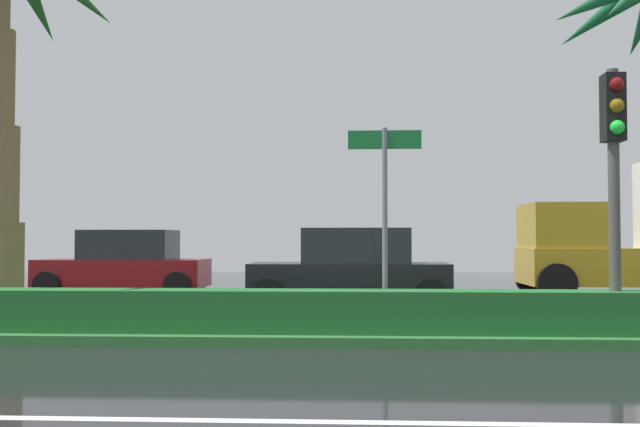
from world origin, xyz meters
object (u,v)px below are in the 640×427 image
traffic_signal_median_right (614,151)px  car_in_traffic_second (125,264)px  street_name_sign (385,199)px  car_in_traffic_third (351,269)px

traffic_signal_median_right → car_in_traffic_second: size_ratio=0.87×
street_name_sign → car_in_traffic_third: 5.29m
traffic_signal_median_right → car_in_traffic_second: 13.06m
traffic_signal_median_right → street_name_sign: bearing=170.7°
car_in_traffic_second → car_in_traffic_third: size_ratio=1.00×
street_name_sign → car_in_traffic_second: bearing=129.0°
traffic_signal_median_right → car_in_traffic_third: (-3.76, 5.63, -1.89)m
traffic_signal_median_right → car_in_traffic_second: (-9.69, 8.54, -1.89)m
car_in_traffic_third → street_name_sign: bearing=96.2°
traffic_signal_median_right → street_name_sign: traffic_signal_median_right is taller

